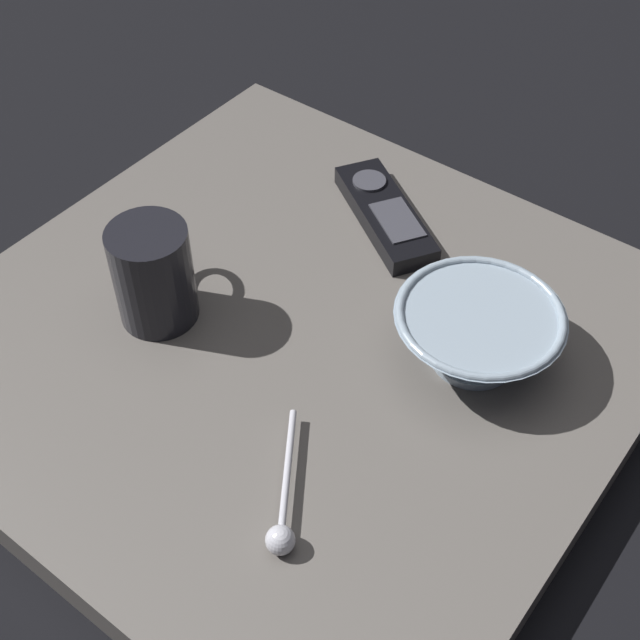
# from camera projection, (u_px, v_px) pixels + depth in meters

# --- Properties ---
(ground_plane) EXTENTS (6.00, 6.00, 0.00)m
(ground_plane) POSITION_uv_depth(u_px,v_px,m) (296.00, 359.00, 0.86)
(ground_plane) COLOR black
(table) EXTENTS (0.61, 0.62, 0.04)m
(table) POSITION_uv_depth(u_px,v_px,m) (295.00, 345.00, 0.85)
(table) COLOR #5B5651
(table) RESTS_ON ground
(cereal_bowl) EXTENTS (0.15, 0.15, 0.06)m
(cereal_bowl) POSITION_uv_depth(u_px,v_px,m) (477.00, 332.00, 0.79)
(cereal_bowl) COLOR #8C9EAD
(cereal_bowl) RESTS_ON table
(coffee_mug) EXTENTS (0.10, 0.08, 0.10)m
(coffee_mug) POSITION_uv_depth(u_px,v_px,m) (154.00, 273.00, 0.81)
(coffee_mug) COLOR black
(coffee_mug) RESTS_ON table
(teaspoon) EXTENTS (0.12, 0.08, 0.02)m
(teaspoon) POSITION_uv_depth(u_px,v_px,m) (282.00, 522.00, 0.68)
(teaspoon) COLOR silver
(teaspoon) RESTS_ON table
(tv_remote_near) EXTENTS (0.13, 0.17, 0.02)m
(tv_remote_near) POSITION_uv_depth(u_px,v_px,m) (385.00, 214.00, 0.94)
(tv_remote_near) COLOR black
(tv_remote_near) RESTS_ON table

